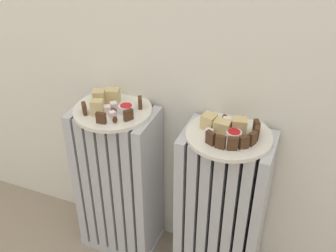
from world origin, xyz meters
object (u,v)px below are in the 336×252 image
at_px(radiator_left, 119,183).
at_px(plate_left, 113,110).
at_px(radiator_right, 221,211).
at_px(plate_right, 229,135).
at_px(jam_bowl_right, 234,135).
at_px(jam_bowl_left, 126,109).
at_px(fork, 246,141).

bearing_deg(radiator_left, plate_left, 116.57).
distance_m(radiator_right, plate_left, 0.49).
bearing_deg(plate_right, radiator_right, -116.57).
bearing_deg(plate_right, jam_bowl_right, -46.02).
relative_size(radiator_right, plate_left, 2.34).
distance_m(radiator_left, plate_left, 0.31).
xyz_separation_m(radiator_left, jam_bowl_left, (0.05, -0.00, 0.33)).
distance_m(plate_left, jam_bowl_right, 0.40).
relative_size(jam_bowl_right, fork, 0.43).
bearing_deg(radiator_right, plate_right, 63.43).
bearing_deg(plate_right, plate_left, 180.00).
height_order(plate_left, jam_bowl_left, jam_bowl_left).
relative_size(jam_bowl_left, fork, 0.45).
bearing_deg(radiator_right, fork, -19.21).
distance_m(plate_left, jam_bowl_left, 0.06).
height_order(plate_left, jam_bowl_right, jam_bowl_right).
relative_size(plate_right, jam_bowl_right, 5.78).
relative_size(radiator_left, plate_left, 2.34).
bearing_deg(plate_right, jam_bowl_left, -179.13).
relative_size(plate_right, jam_bowl_left, 5.44).
bearing_deg(jam_bowl_right, fork, -0.82).
height_order(radiator_left, jam_bowl_right, jam_bowl_right).
distance_m(radiator_left, fork, 0.54).
relative_size(plate_left, plate_right, 1.00).
distance_m(radiator_right, fork, 0.32).
height_order(radiator_left, plate_right, plate_right).
height_order(jam_bowl_right, fork, jam_bowl_right).
relative_size(radiator_right, jam_bowl_left, 12.73).
relative_size(radiator_right, plate_right, 2.34).
relative_size(plate_left, jam_bowl_right, 5.78).
bearing_deg(jam_bowl_left, plate_left, 174.53).
xyz_separation_m(plate_right, jam_bowl_right, (0.02, -0.02, 0.02)).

